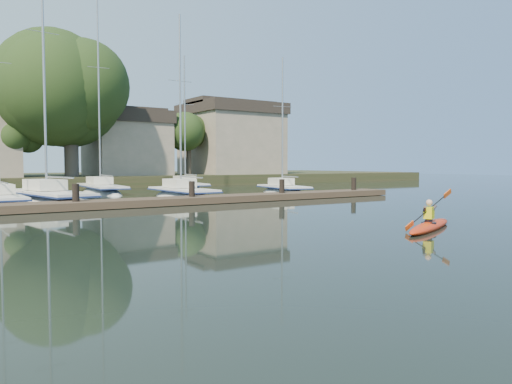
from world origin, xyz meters
TOP-DOWN VIEW (x-y plane):
  - ground at (0.00, 0.00)m, footprint 160.00×160.00m
  - kayak at (4.72, 0.35)m, footprint 4.19×2.19m
  - dock at (0.00, 14.00)m, footprint 34.00×2.00m
  - sailboat_1 at (-5.63, 18.38)m, footprint 1.91×7.68m
  - sailboat_2 at (-3.21, 18.80)m, footprint 3.69×9.77m
  - sailboat_3 at (4.59, 18.45)m, footprint 2.09×7.83m
  - sailboat_4 at (12.60, 18.59)m, footprint 3.04×6.63m
  - sailboat_6 at (1.91, 26.30)m, footprint 2.75×9.86m
  - sailboat_7 at (9.00, 26.94)m, footprint 2.95×7.66m
  - shore at (1.61, 40.29)m, footprint 90.00×25.25m

SIDE VIEW (x-z plane):
  - sailboat_2 at x=-3.21m, z-range -8.10..7.70m
  - sailboat_3 at x=4.59m, z-range -6.49..6.11m
  - sailboat_6 at x=1.91m, z-range -7.92..7.56m
  - sailboat_7 at x=9.00m, z-range -6.20..5.84m
  - sailboat_4 at x=12.60m, z-range -5.60..5.25m
  - sailboat_1 at x=-5.63m, z-range -6.44..6.10m
  - ground at x=0.00m, z-range 0.00..0.00m
  - kayak at x=4.72m, z-range -0.52..0.85m
  - dock at x=0.00m, z-range -0.70..1.10m
  - shore at x=1.61m, z-range -3.15..9.60m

